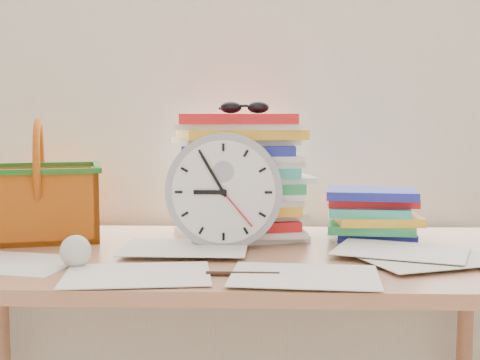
{
  "coord_description": "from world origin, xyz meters",
  "views": [
    {
      "loc": [
        0.09,
        0.08,
        1.07
      ],
      "look_at": [
        0.04,
        1.6,
        0.92
      ],
      "focal_mm": 50.0,
      "sensor_mm": 36.0,
      "label": 1
    }
  ],
  "objects_px": {
    "desk": "(225,283)",
    "clock": "(224,191)",
    "book_stack": "(374,214)",
    "basket": "(40,181)",
    "paper_stack": "(239,176)"
  },
  "relations": [
    {
      "from": "paper_stack",
      "to": "book_stack",
      "type": "height_order",
      "value": "paper_stack"
    },
    {
      "from": "desk",
      "to": "paper_stack",
      "type": "height_order",
      "value": "paper_stack"
    },
    {
      "from": "desk",
      "to": "paper_stack",
      "type": "relative_size",
      "value": 4.2
    },
    {
      "from": "book_stack",
      "to": "basket",
      "type": "relative_size",
      "value": 0.85
    },
    {
      "from": "book_stack",
      "to": "clock",
      "type": "bearing_deg",
      "value": -160.5
    },
    {
      "from": "paper_stack",
      "to": "book_stack",
      "type": "bearing_deg",
      "value": -1.98
    },
    {
      "from": "desk",
      "to": "clock",
      "type": "height_order",
      "value": "clock"
    },
    {
      "from": "clock",
      "to": "desk",
      "type": "bearing_deg",
      "value": -86.39
    },
    {
      "from": "desk",
      "to": "paper_stack",
      "type": "xyz_separation_m",
      "value": [
        0.03,
        0.19,
        0.23
      ]
    },
    {
      "from": "paper_stack",
      "to": "clock",
      "type": "bearing_deg",
      "value": -102.1
    },
    {
      "from": "book_stack",
      "to": "desk",
      "type": "bearing_deg",
      "value": -154.36
    },
    {
      "from": "clock",
      "to": "basket",
      "type": "bearing_deg",
      "value": 168.01
    },
    {
      "from": "basket",
      "to": "desk",
      "type": "bearing_deg",
      "value": -32.74
    },
    {
      "from": "desk",
      "to": "clock",
      "type": "relative_size",
      "value": 5.11
    },
    {
      "from": "desk",
      "to": "paper_stack",
      "type": "bearing_deg",
      "value": 81.61
    }
  ]
}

